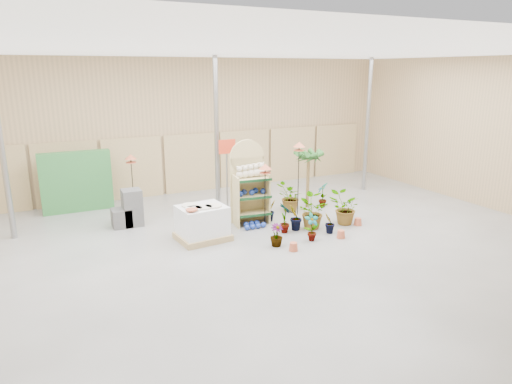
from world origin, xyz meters
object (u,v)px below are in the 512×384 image
potted_plant_2 (311,212)px  pallet_stack (202,223)px  display_shelf (249,186)px  bird_table_front (265,169)px

potted_plant_2 → pallet_stack: bearing=170.8°
pallet_stack → potted_plant_2: size_ratio=1.42×
display_shelf → pallet_stack: size_ratio=1.75×
display_shelf → bird_table_front: (0.22, -0.54, 0.55)m
pallet_stack → bird_table_front: (1.83, 0.17, 1.17)m
display_shelf → potted_plant_2: display_shelf is taller
bird_table_front → potted_plant_2: (1.03, -0.64, -1.14)m
pallet_stack → bird_table_front: bearing=-0.4°
bird_table_front → potted_plant_2: bird_table_front is taller
pallet_stack → bird_table_front: 2.18m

